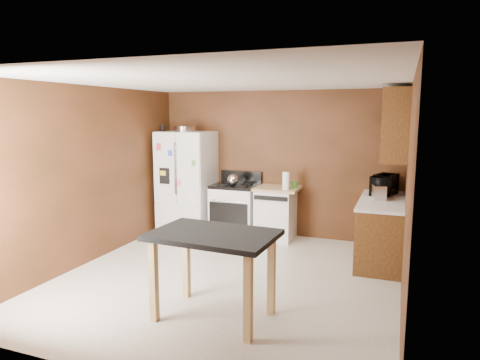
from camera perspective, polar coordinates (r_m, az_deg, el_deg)
The scene contains 18 objects.
floor at distance 5.66m, azimuth -1.71°, elevation -13.03°, with size 4.50×4.50×0.00m, color silver.
ceiling at distance 5.27m, azimuth -1.84°, elevation 13.09°, with size 4.50×4.50×0.00m, color white.
wall_back at distance 7.43m, azimuth 4.90°, elevation 2.17°, with size 4.20×4.20×0.00m, color #5F2E19.
wall_front at distance 3.41m, azimuth -16.56°, elevation -6.14°, with size 4.20×4.20×0.00m, color #5F2E19.
wall_left at distance 6.43m, azimuth -19.34°, elevation 0.65°, with size 4.50×4.50×0.00m, color #5F2E19.
wall_right at distance 4.93m, azimuth 21.40°, elevation -1.82°, with size 4.50×4.50×0.00m, color #5F2E19.
roasting_pan at distance 7.59m, azimuth -7.29°, elevation 6.78°, with size 0.37×0.37×0.09m, color silver.
pen_cup at distance 7.79m, azimuth -10.26°, elevation 6.83°, with size 0.07×0.07×0.11m, color black.
kettle at distance 7.24m, azimuth -0.97°, elevation 0.01°, with size 0.20×0.20×0.20m, color silver.
paper_towel at distance 6.97m, azimuth 6.18°, elevation -0.12°, with size 0.12×0.12×0.28m, color white.
green_canister at distance 7.14m, azimuth 7.23°, elevation -0.61°, with size 0.10×0.10×0.11m, color green.
toaster at distance 6.41m, azimuth 18.04°, elevation -1.54°, with size 0.17×0.28×0.21m, color silver.
microwave at distance 6.79m, azimuth 18.68°, elevation -0.71°, with size 0.50×0.34×0.28m, color black.
refrigerator at distance 7.70m, azimuth -7.09°, elevation -0.26°, with size 0.90×0.80×1.80m.
gas_range at distance 7.47m, azimuth -0.61°, elevation -3.91°, with size 0.76×0.68×1.10m.
dishwasher at distance 7.26m, azimuth 4.77°, elevation -4.38°, with size 0.78×0.63×0.89m.
right_cabinets at distance 6.45m, azimuth 18.83°, elevation -2.38°, with size 0.63×1.58×2.45m.
island at distance 4.43m, azimuth -3.57°, elevation -8.74°, with size 1.30×0.90×0.91m.
Camera 1 is at (2.02, -4.85, 2.11)m, focal length 32.00 mm.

